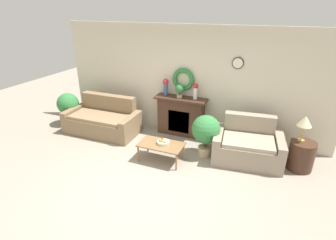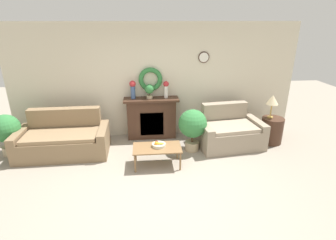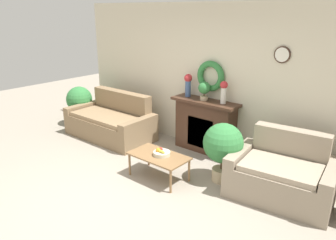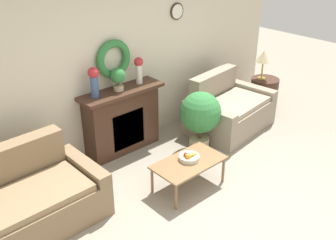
{
  "view_description": "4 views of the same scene",
  "coord_description": "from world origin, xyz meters",
  "px_view_note": "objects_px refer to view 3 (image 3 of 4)",
  "views": [
    {
      "loc": [
        1.94,
        -3.48,
        3.09
      ],
      "look_at": [
        0.01,
        1.18,
        0.87
      ],
      "focal_mm": 28.0,
      "sensor_mm": 36.0,
      "label": 1
    },
    {
      "loc": [
        -0.27,
        -3.64,
        2.74
      ],
      "look_at": [
        0.19,
        1.21,
        0.86
      ],
      "focal_mm": 28.0,
      "sensor_mm": 36.0,
      "label": 2
    },
    {
      "loc": [
        3.08,
        -2.54,
        2.57
      ],
      "look_at": [
        -0.13,
        1.26,
        0.88
      ],
      "focal_mm": 35.0,
      "sensor_mm": 36.0,
      "label": 3
    },
    {
      "loc": [
        -3.1,
        -2.04,
        3.15
      ],
      "look_at": [
        0.05,
        1.45,
        0.77
      ],
      "focal_mm": 42.0,
      "sensor_mm": 36.0,
      "label": 4
    }
  ],
  "objects_px": {
    "potted_plant_floor_by_loveseat": "(223,146)",
    "fireplace": "(205,126)",
    "couch_left": "(111,122)",
    "potted_plant_floor_by_couch": "(79,101)",
    "fruit_bowl": "(161,153)",
    "potted_plant_on_mantel": "(204,89)",
    "vase_on_mantel_left": "(188,83)",
    "loveseat_right": "(282,175)",
    "vase_on_mantel_right": "(224,91)",
    "coffee_table": "(159,157)"
  },
  "relations": [
    {
      "from": "vase_on_mantel_right",
      "to": "potted_plant_floor_by_loveseat",
      "type": "xyz_separation_m",
      "value": [
        0.51,
        -0.79,
        -0.64
      ]
    },
    {
      "from": "fireplace",
      "to": "potted_plant_floor_by_loveseat",
      "type": "xyz_separation_m",
      "value": [
        0.86,
        -0.79,
        0.09
      ]
    },
    {
      "from": "coffee_table",
      "to": "vase_on_mantel_right",
      "type": "relative_size",
      "value": 2.37
    },
    {
      "from": "potted_plant_floor_by_loveseat",
      "to": "loveseat_right",
      "type": "bearing_deg",
      "value": 11.69
    },
    {
      "from": "couch_left",
      "to": "potted_plant_floor_by_couch",
      "type": "bearing_deg",
      "value": 176.58
    },
    {
      "from": "potted_plant_floor_by_loveseat",
      "to": "fruit_bowl",
      "type": "bearing_deg",
      "value": -144.73
    },
    {
      "from": "vase_on_mantel_right",
      "to": "potted_plant_floor_by_loveseat",
      "type": "distance_m",
      "value": 1.14
    },
    {
      "from": "fruit_bowl",
      "to": "vase_on_mantel_left",
      "type": "height_order",
      "value": "vase_on_mantel_left"
    },
    {
      "from": "fruit_bowl",
      "to": "potted_plant_on_mantel",
      "type": "xyz_separation_m",
      "value": [
        -0.12,
        1.32,
        0.76
      ]
    },
    {
      "from": "potted_plant_floor_by_loveseat",
      "to": "fireplace",
      "type": "bearing_deg",
      "value": 137.52
    },
    {
      "from": "potted_plant_on_mantel",
      "to": "fireplace",
      "type": "bearing_deg",
      "value": 22.14
    },
    {
      "from": "fruit_bowl",
      "to": "potted_plant_on_mantel",
      "type": "distance_m",
      "value": 1.53
    },
    {
      "from": "fruit_bowl",
      "to": "fireplace",
      "type": "bearing_deg",
      "value": 93.71
    },
    {
      "from": "coffee_table",
      "to": "vase_on_mantel_left",
      "type": "bearing_deg",
      "value": 108.99
    },
    {
      "from": "coffee_table",
      "to": "loveseat_right",
      "type": "bearing_deg",
      "value": 24.23
    },
    {
      "from": "potted_plant_floor_by_couch",
      "to": "fruit_bowl",
      "type": "bearing_deg",
      "value": -13.12
    },
    {
      "from": "vase_on_mantel_left",
      "to": "potted_plant_floor_by_loveseat",
      "type": "xyz_separation_m",
      "value": [
        1.28,
        -0.79,
        -0.65
      ]
    },
    {
      "from": "potted_plant_on_mantel",
      "to": "potted_plant_floor_by_loveseat",
      "type": "bearing_deg",
      "value": -40.81
    },
    {
      "from": "couch_left",
      "to": "potted_plant_floor_by_couch",
      "type": "distance_m",
      "value": 1.18
    },
    {
      "from": "fireplace",
      "to": "vase_on_mantel_right",
      "type": "bearing_deg",
      "value": 0.92
    },
    {
      "from": "coffee_table",
      "to": "potted_plant_floor_by_loveseat",
      "type": "height_order",
      "value": "potted_plant_floor_by_loveseat"
    },
    {
      "from": "fruit_bowl",
      "to": "potted_plant_floor_by_loveseat",
      "type": "xyz_separation_m",
      "value": [
        0.77,
        0.55,
        0.16
      ]
    },
    {
      "from": "loveseat_right",
      "to": "potted_plant_floor_by_couch",
      "type": "relative_size",
      "value": 1.69
    },
    {
      "from": "coffee_table",
      "to": "potted_plant_floor_by_loveseat",
      "type": "relative_size",
      "value": 1.0
    },
    {
      "from": "loveseat_right",
      "to": "fruit_bowl",
      "type": "xyz_separation_m",
      "value": [
        -1.66,
        -0.73,
        0.12
      ]
    },
    {
      "from": "couch_left",
      "to": "potted_plant_floor_by_loveseat",
      "type": "distance_m",
      "value": 2.8
    },
    {
      "from": "vase_on_mantel_left",
      "to": "potted_plant_floor_by_couch",
      "type": "relative_size",
      "value": 0.48
    },
    {
      "from": "couch_left",
      "to": "loveseat_right",
      "type": "bearing_deg",
      "value": -0.42
    },
    {
      "from": "fruit_bowl",
      "to": "potted_plant_floor_by_couch",
      "type": "bearing_deg",
      "value": 166.88
    },
    {
      "from": "fireplace",
      "to": "potted_plant_floor_by_couch",
      "type": "xyz_separation_m",
      "value": [
        -3.08,
        -0.6,
        0.05
      ]
    },
    {
      "from": "potted_plant_floor_by_loveseat",
      "to": "couch_left",
      "type": "bearing_deg",
      "value": 177.06
    },
    {
      "from": "fireplace",
      "to": "couch_left",
      "type": "xyz_separation_m",
      "value": [
        -1.92,
        -0.64,
        -0.19
      ]
    },
    {
      "from": "loveseat_right",
      "to": "potted_plant_floor_by_couch",
      "type": "bearing_deg",
      "value": 173.21
    },
    {
      "from": "loveseat_right",
      "to": "potted_plant_floor_by_loveseat",
      "type": "bearing_deg",
      "value": -174.99
    },
    {
      "from": "fireplace",
      "to": "coffee_table",
      "type": "distance_m",
      "value": 1.37
    },
    {
      "from": "loveseat_right",
      "to": "vase_on_mantel_left",
      "type": "bearing_deg",
      "value": 157.52
    },
    {
      "from": "fireplace",
      "to": "potted_plant_on_mantel",
      "type": "relative_size",
      "value": 3.85
    },
    {
      "from": "couch_left",
      "to": "vase_on_mantel_left",
      "type": "xyz_separation_m",
      "value": [
        1.51,
        0.65,
        0.93
      ]
    },
    {
      "from": "loveseat_right",
      "to": "potted_plant_on_mantel",
      "type": "bearing_deg",
      "value": 154.94
    },
    {
      "from": "fruit_bowl",
      "to": "vase_on_mantel_left",
      "type": "distance_m",
      "value": 1.65
    },
    {
      "from": "fruit_bowl",
      "to": "loveseat_right",
      "type": "bearing_deg",
      "value": 23.78
    },
    {
      "from": "vase_on_mantel_right",
      "to": "fireplace",
      "type": "bearing_deg",
      "value": -179.08
    },
    {
      "from": "couch_left",
      "to": "potted_plant_on_mantel",
      "type": "distance_m",
      "value": 2.18
    },
    {
      "from": "fireplace",
      "to": "potted_plant_floor_by_couch",
      "type": "bearing_deg",
      "value": -169.04
    },
    {
      "from": "vase_on_mantel_left",
      "to": "potted_plant_floor_by_loveseat",
      "type": "distance_m",
      "value": 1.64
    },
    {
      "from": "couch_left",
      "to": "coffee_table",
      "type": "bearing_deg",
      "value": -21.04
    },
    {
      "from": "couch_left",
      "to": "potted_plant_floor_by_loveseat",
      "type": "relative_size",
      "value": 2.0
    },
    {
      "from": "fruit_bowl",
      "to": "potted_plant_on_mantel",
      "type": "height_order",
      "value": "potted_plant_on_mantel"
    },
    {
      "from": "vase_on_mantel_left",
      "to": "potted_plant_on_mantel",
      "type": "height_order",
      "value": "vase_on_mantel_left"
    },
    {
      "from": "fireplace",
      "to": "loveseat_right",
      "type": "xyz_separation_m",
      "value": [
        1.74,
        -0.6,
        -0.18
      ]
    }
  ]
}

